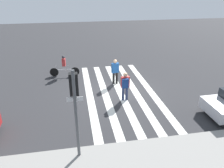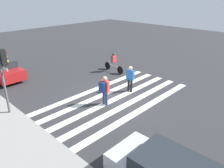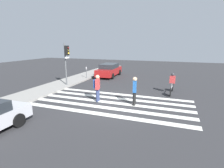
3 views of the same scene
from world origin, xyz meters
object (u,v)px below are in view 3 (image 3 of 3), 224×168
(cyclist_near_curb, at_px, (172,83))
(traffic_light, at_px, (66,57))
(parking_meter, at_px, (86,70))
(pedestrian_adult_blue_shirt, at_px, (97,86))
(car_parked_silver_sedan, at_px, (109,70))
(pedestrian_adult_yellow_jacket, at_px, (135,89))

(cyclist_near_curb, bearing_deg, traffic_light, 98.94)
(parking_meter, bearing_deg, pedestrian_adult_blue_shirt, -146.58)
(parking_meter, xyz_separation_m, car_parked_silver_sedan, (2.40, -1.70, -0.24))
(pedestrian_adult_blue_shirt, bearing_deg, car_parked_silver_sedan, -176.89)
(pedestrian_adult_yellow_jacket, bearing_deg, cyclist_near_curb, 136.83)
(traffic_light, height_order, car_parked_silver_sedan, traffic_light)
(traffic_light, distance_m, pedestrian_adult_blue_shirt, 5.41)
(traffic_light, xyz_separation_m, pedestrian_adult_yellow_jacket, (-2.82, -6.72, -1.65))
(parking_meter, distance_m, pedestrian_adult_yellow_jacket, 9.18)
(parking_meter, bearing_deg, pedestrian_adult_yellow_jacket, -133.15)
(pedestrian_adult_blue_shirt, relative_size, cyclist_near_curb, 0.80)
(cyclist_near_curb, relative_size, car_parked_silver_sedan, 0.48)
(parking_meter, bearing_deg, traffic_light, 179.57)
(pedestrian_adult_yellow_jacket, height_order, car_parked_silver_sedan, pedestrian_adult_yellow_jacket)
(parking_meter, relative_size, pedestrian_adult_blue_shirt, 0.76)
(pedestrian_adult_yellow_jacket, bearing_deg, pedestrian_adult_blue_shirt, -99.46)
(traffic_light, bearing_deg, parking_meter, -0.43)
(pedestrian_adult_yellow_jacket, bearing_deg, car_parked_silver_sedan, -162.14)
(pedestrian_adult_yellow_jacket, xyz_separation_m, pedestrian_adult_blue_shirt, (-0.11, 2.48, 0.03))
(parking_meter, distance_m, car_parked_silver_sedan, 2.95)
(traffic_light, relative_size, pedestrian_adult_blue_shirt, 2.14)
(pedestrian_adult_blue_shirt, bearing_deg, cyclist_near_curb, 115.40)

